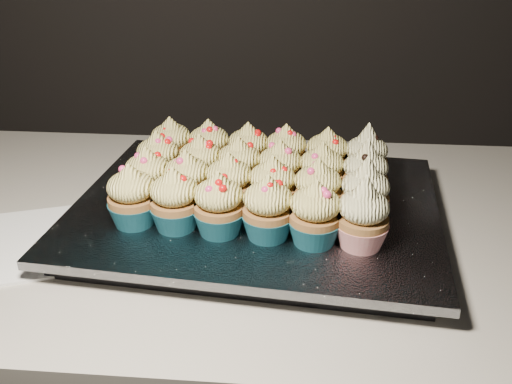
{
  "coord_description": "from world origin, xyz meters",
  "views": [
    {
      "loc": [
        0.03,
        0.99,
        1.3
      ],
      "look_at": [
        -0.02,
        1.68,
        0.95
      ],
      "focal_mm": 40.0,
      "sensor_mm": 36.0,
      "label": 1
    }
  ],
  "objects": [
    {
      "name": "cupcake_6",
      "position": [
        -0.17,
        1.66,
        0.97
      ],
      "size": [
        0.06,
        0.06,
        0.08
      ],
      "color": "#175B6C",
      "rests_on": "foil_lining"
    },
    {
      "name": "cupcake_12",
      "position": [
        -0.17,
        1.72,
        0.97
      ],
      "size": [
        0.06,
        0.06,
        0.08
      ],
      "color": "#175B6C",
      "rests_on": "foil_lining"
    },
    {
      "name": "foil_lining",
      "position": [
        -0.02,
        1.68,
        0.93
      ],
      "size": [
        0.52,
        0.43,
        0.01
      ],
      "primitive_type": "cube",
      "rotation": [
        0.0,
        0.0,
        -0.09
      ],
      "color": "silver",
      "rests_on": "baking_tray"
    },
    {
      "name": "cupcake_3",
      "position": [
        -0.0,
        1.59,
        0.97
      ],
      "size": [
        0.06,
        0.06,
        0.08
      ],
      "color": "#175B6C",
      "rests_on": "foil_lining"
    },
    {
      "name": "cupcake_19",
      "position": [
        -0.1,
        1.77,
        0.97
      ],
      "size": [
        0.06,
        0.06,
        0.08
      ],
      "color": "#175B6C",
      "rests_on": "foil_lining"
    },
    {
      "name": "cupcake_14",
      "position": [
        -0.05,
        1.71,
        0.97
      ],
      "size": [
        0.06,
        0.06,
        0.08
      ],
      "color": "#175B6C",
      "rests_on": "foil_lining"
    },
    {
      "name": "cupcake_23",
      "position": [
        0.13,
        1.75,
        0.97
      ],
      "size": [
        0.06,
        0.06,
        0.1
      ],
      "color": "#B1181D",
      "rests_on": "foil_lining"
    },
    {
      "name": "cupcake_17",
      "position": [
        0.12,
        1.69,
        0.97
      ],
      "size": [
        0.06,
        0.06,
        0.1
      ],
      "color": "#B1181D",
      "rests_on": "foil_lining"
    },
    {
      "name": "cupcake_8",
      "position": [
        -0.06,
        1.65,
        0.97
      ],
      "size": [
        0.06,
        0.06,
        0.08
      ],
      "color": "#175B6C",
      "rests_on": "foil_lining"
    },
    {
      "name": "cupcake_2",
      "position": [
        -0.06,
        1.59,
        0.97
      ],
      "size": [
        0.06,
        0.06,
        0.08
      ],
      "color": "#175B6C",
      "rests_on": "foil_lining"
    },
    {
      "name": "cupcake_15",
      "position": [
        0.01,
        1.7,
        0.97
      ],
      "size": [
        0.06,
        0.06,
        0.08
      ],
      "color": "#175B6C",
      "rests_on": "foil_lining"
    },
    {
      "name": "cupcake_21",
      "position": [
        0.01,
        1.76,
        0.97
      ],
      "size": [
        0.06,
        0.06,
        0.08
      ],
      "color": "#175B6C",
      "rests_on": "foil_lining"
    },
    {
      "name": "cupcake_18",
      "position": [
        -0.16,
        1.78,
        0.97
      ],
      "size": [
        0.06,
        0.06,
        0.08
      ],
      "color": "#175B6C",
      "rests_on": "foil_lining"
    },
    {
      "name": "cupcake_10",
      "position": [
        0.06,
        1.64,
        0.97
      ],
      "size": [
        0.06,
        0.06,
        0.08
      ],
      "color": "#175B6C",
      "rests_on": "foil_lining"
    },
    {
      "name": "cupcake_4",
      "position": [
        0.05,
        1.58,
        0.97
      ],
      "size": [
        0.06,
        0.06,
        0.08
      ],
      "color": "#175B6C",
      "rests_on": "foil_lining"
    },
    {
      "name": "cupcake_13",
      "position": [
        -0.11,
        1.71,
        0.97
      ],
      "size": [
        0.06,
        0.06,
        0.08
      ],
      "color": "#175B6C",
      "rests_on": "foil_lining"
    },
    {
      "name": "cupcake_1",
      "position": [
        -0.12,
        1.6,
        0.97
      ],
      "size": [
        0.06,
        0.06,
        0.08
      ],
      "color": "#175B6C",
      "rests_on": "foil_lining"
    },
    {
      "name": "napkin",
      "position": [
        -0.35,
        1.59,
        0.9
      ],
      "size": [
        0.23,
        0.23,
        0.0
      ],
      "primitive_type": "cube",
      "rotation": [
        0.0,
        0.0,
        0.34
      ],
      "color": "white",
      "rests_on": "worktop"
    },
    {
      "name": "baking_tray",
      "position": [
        -0.02,
        1.68,
        0.91
      ],
      "size": [
        0.48,
        0.39,
        0.02
      ],
      "primitive_type": "cube",
      "rotation": [
        0.0,
        0.0,
        -0.09
      ],
      "color": "black",
      "rests_on": "worktop"
    },
    {
      "name": "cupcake_22",
      "position": [
        0.07,
        1.76,
        0.97
      ],
      "size": [
        0.06,
        0.06,
        0.08
      ],
      "color": "#175B6C",
      "rests_on": "foil_lining"
    },
    {
      "name": "worktop",
      "position": [
        0.0,
        1.7,
        0.88
      ],
      "size": [
        2.44,
        0.64,
        0.04
      ],
      "primitive_type": "cube",
      "color": "silver",
      "rests_on": "cabinet"
    },
    {
      "name": "cupcake_11",
      "position": [
        0.12,
        1.63,
        0.97
      ],
      "size": [
        0.06,
        0.06,
        0.1
      ],
      "color": "#B1181D",
      "rests_on": "foil_lining"
    },
    {
      "name": "cupcake_5",
      "position": [
        0.11,
        1.58,
        0.97
      ],
      "size": [
        0.06,
        0.06,
        0.1
      ],
      "color": "#B1181D",
      "rests_on": "foil_lining"
    },
    {
      "name": "cupcake_16",
      "position": [
        0.06,
        1.7,
        0.97
      ],
      "size": [
        0.06,
        0.06,
        0.08
      ],
      "color": "#175B6C",
      "rests_on": "foil_lining"
    },
    {
      "name": "cupcake_20",
      "position": [
        -0.04,
        1.77,
        0.97
      ],
      "size": [
        0.06,
        0.06,
        0.08
      ],
      "color": "#175B6C",
      "rests_on": "foil_lining"
    },
    {
      "name": "cupcake_9",
      "position": [
        -0.0,
        1.65,
        0.97
      ],
      "size": [
        0.06,
        0.06,
        0.08
      ],
      "color": "#175B6C",
      "rests_on": "foil_lining"
    },
    {
      "name": "cupcake_0",
      "position": [
        -0.17,
        1.61,
        0.97
      ],
      "size": [
        0.06,
        0.06,
        0.08
      ],
      "color": "#175B6C",
      "rests_on": "foil_lining"
    },
    {
      "name": "cupcake_7",
      "position": [
        -0.11,
        1.66,
        0.97
      ],
      "size": [
        0.06,
        0.06,
        0.08
      ],
      "color": "#175B6C",
      "rests_on": "foil_lining"
    }
  ]
}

